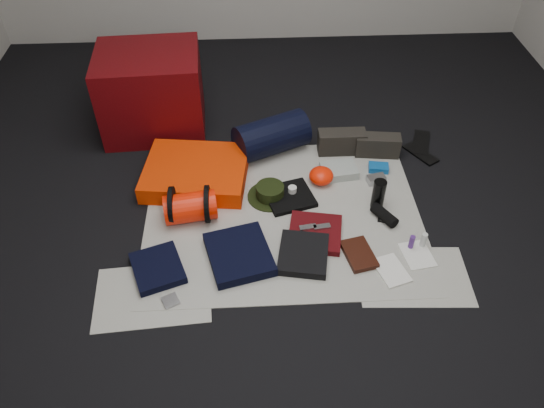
{
  "coord_description": "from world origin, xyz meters",
  "views": [
    {
      "loc": [
        -0.18,
        -2.21,
        2.19
      ],
      "look_at": [
        -0.07,
        -0.02,
        0.1
      ],
      "focal_mm": 35.0,
      "sensor_mm": 36.0,
      "label": 1
    }
  ],
  "objects_px": {
    "stuff_sack": "(190,207)",
    "sleeping_pad": "(196,172)",
    "compact_camera": "(376,179)",
    "paperback_book": "(359,254)",
    "navy_duffel": "(271,136)",
    "red_cabinet": "(152,92)",
    "water_bottle": "(378,194)"
  },
  "relations": [
    {
      "from": "red_cabinet",
      "to": "sleeping_pad",
      "type": "relative_size",
      "value": 1.08
    },
    {
      "from": "stuff_sack",
      "to": "navy_duffel",
      "type": "bearing_deg",
      "value": 50.82
    },
    {
      "from": "sleeping_pad",
      "to": "navy_duffel",
      "type": "distance_m",
      "value": 0.56
    },
    {
      "from": "sleeping_pad",
      "to": "paperback_book",
      "type": "height_order",
      "value": "sleeping_pad"
    },
    {
      "from": "paperback_book",
      "to": "stuff_sack",
      "type": "bearing_deg",
      "value": 146.74
    },
    {
      "from": "red_cabinet",
      "to": "sleeping_pad",
      "type": "height_order",
      "value": "red_cabinet"
    },
    {
      "from": "water_bottle",
      "to": "compact_camera",
      "type": "xyz_separation_m",
      "value": [
        0.04,
        0.22,
        -0.07
      ]
    },
    {
      "from": "water_bottle",
      "to": "paperback_book",
      "type": "relative_size",
      "value": 0.86
    },
    {
      "from": "navy_duffel",
      "to": "compact_camera",
      "type": "distance_m",
      "value": 0.73
    },
    {
      "from": "water_bottle",
      "to": "paperback_book",
      "type": "height_order",
      "value": "water_bottle"
    },
    {
      "from": "navy_duffel",
      "to": "water_bottle",
      "type": "xyz_separation_m",
      "value": [
        0.6,
        -0.57,
        -0.03
      ]
    },
    {
      "from": "red_cabinet",
      "to": "water_bottle",
      "type": "relative_size",
      "value": 3.5
    },
    {
      "from": "red_cabinet",
      "to": "navy_duffel",
      "type": "distance_m",
      "value": 0.87
    },
    {
      "from": "red_cabinet",
      "to": "water_bottle",
      "type": "bearing_deg",
      "value": -36.29
    },
    {
      "from": "paperback_book",
      "to": "compact_camera",
      "type": "bearing_deg",
      "value": 57.78
    },
    {
      "from": "red_cabinet",
      "to": "stuff_sack",
      "type": "xyz_separation_m",
      "value": [
        0.29,
        -0.95,
        -0.19
      ]
    },
    {
      "from": "sleeping_pad",
      "to": "paperback_book",
      "type": "bearing_deg",
      "value": -37.05
    },
    {
      "from": "compact_camera",
      "to": "navy_duffel",
      "type": "bearing_deg",
      "value": 139.28
    },
    {
      "from": "compact_camera",
      "to": "paperback_book",
      "type": "xyz_separation_m",
      "value": [
        -0.21,
        -0.6,
        -0.01
      ]
    },
    {
      "from": "sleeping_pad",
      "to": "navy_duffel",
      "type": "bearing_deg",
      "value": 28.7
    },
    {
      "from": "red_cabinet",
      "to": "navy_duffel",
      "type": "bearing_deg",
      "value": -26.25
    },
    {
      "from": "stuff_sack",
      "to": "sleeping_pad",
      "type": "bearing_deg",
      "value": 88.06
    },
    {
      "from": "stuff_sack",
      "to": "compact_camera",
      "type": "distance_m",
      "value": 1.16
    },
    {
      "from": "red_cabinet",
      "to": "compact_camera",
      "type": "xyz_separation_m",
      "value": [
        1.43,
        -0.69,
        -0.25
      ]
    },
    {
      "from": "sleeping_pad",
      "to": "stuff_sack",
      "type": "bearing_deg",
      "value": -91.94
    },
    {
      "from": "compact_camera",
      "to": "paperback_book",
      "type": "height_order",
      "value": "compact_camera"
    },
    {
      "from": "compact_camera",
      "to": "paperback_book",
      "type": "bearing_deg",
      "value": -121.07
    },
    {
      "from": "sleeping_pad",
      "to": "stuff_sack",
      "type": "relative_size",
      "value": 2.11
    },
    {
      "from": "red_cabinet",
      "to": "stuff_sack",
      "type": "relative_size",
      "value": 2.27
    },
    {
      "from": "stuff_sack",
      "to": "paperback_book",
      "type": "xyz_separation_m",
      "value": [
        0.92,
        -0.34,
        -0.07
      ]
    },
    {
      "from": "red_cabinet",
      "to": "water_bottle",
      "type": "xyz_separation_m",
      "value": [
        1.39,
        -0.9,
        -0.18
      ]
    },
    {
      "from": "compact_camera",
      "to": "paperback_book",
      "type": "relative_size",
      "value": 0.51
    }
  ]
}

